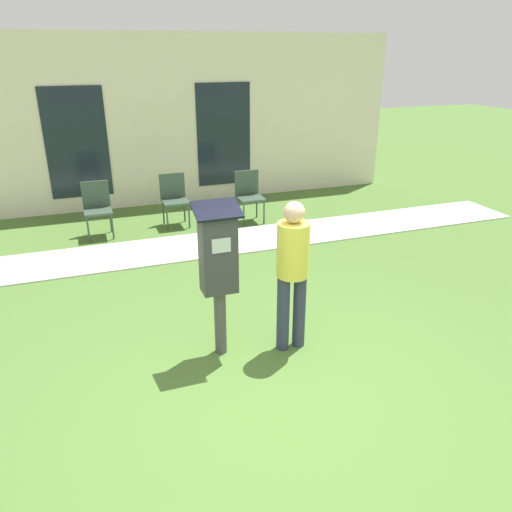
# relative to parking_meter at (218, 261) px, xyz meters

# --- Properties ---
(ground_plane) EXTENTS (40.00, 40.00, 0.00)m
(ground_plane) POSITION_rel_parking_meter_xyz_m (0.29, -0.88, -1.02)
(ground_plane) COLOR #476B2D
(sidewalk) EXTENTS (12.00, 1.10, 0.02)m
(sidewalk) POSITION_rel_parking_meter_xyz_m (0.29, 2.98, -1.01)
(sidewalk) COLOR beige
(sidewalk) RESTS_ON ground
(building_facade) EXTENTS (10.00, 0.26, 3.20)m
(building_facade) POSITION_rel_parking_meter_xyz_m (0.29, 5.64, 0.58)
(building_facade) COLOR beige
(building_facade) RESTS_ON ground
(parking_meter) EXTENTS (0.44, 0.31, 1.59)m
(parking_meter) POSITION_rel_parking_meter_xyz_m (0.00, 0.00, 0.00)
(parking_meter) COLOR #4C4C4C
(parking_meter) RESTS_ON ground
(person_standing) EXTENTS (0.32, 0.32, 1.58)m
(person_standing) POSITION_rel_parking_meter_xyz_m (0.71, -0.15, -0.09)
(person_standing) COLOR #333851
(person_standing) RESTS_ON ground
(outdoor_chair_left) EXTENTS (0.44, 0.44, 0.90)m
(outdoor_chair_left) POSITION_rel_parking_meter_xyz_m (-0.93, 4.06, -0.49)
(outdoor_chair_left) COLOR #334738
(outdoor_chair_left) RESTS_ON ground
(outdoor_chair_middle) EXTENTS (0.44, 0.44, 0.90)m
(outdoor_chair_middle) POSITION_rel_parking_meter_xyz_m (0.37, 4.18, -0.49)
(outdoor_chair_middle) COLOR #334738
(outdoor_chair_middle) RESTS_ON ground
(outdoor_chair_right) EXTENTS (0.44, 0.44, 0.90)m
(outdoor_chair_right) POSITION_rel_parking_meter_xyz_m (1.67, 3.94, -0.49)
(outdoor_chair_right) COLOR #334738
(outdoor_chair_right) RESTS_ON ground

